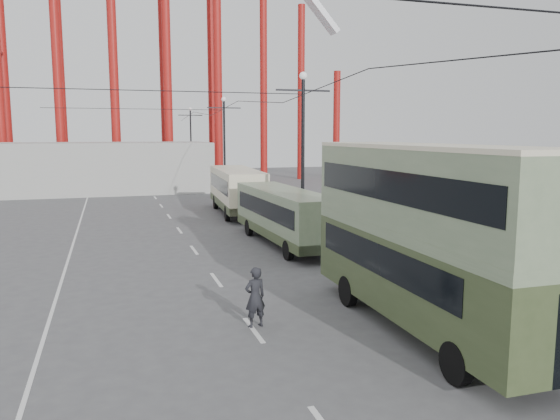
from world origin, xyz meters
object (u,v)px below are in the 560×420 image
object	(u,v)px
double_decker_bus	(427,229)
single_decker_green	(284,214)
single_decker_cream	(237,189)
pedestrian	(255,297)

from	to	relation	value
double_decker_bus	single_decker_green	size ratio (longest dim) A/B	1.00
double_decker_bus	single_decker_cream	bearing A→B (deg)	90.25
single_decker_green	pedestrian	distance (m)	12.64
double_decker_bus	single_decker_cream	world-z (taller)	double_decker_bus
single_decker_green	single_decker_cream	xyz separation A→B (m)	(0.12, 11.91, 0.20)
single_decker_green	pedestrian	size ratio (longest dim) A/B	5.55
single_decker_cream	single_decker_green	bearing A→B (deg)	-86.94
double_decker_bus	single_decker_green	distance (m)	13.64
single_decker_cream	pedestrian	world-z (taller)	single_decker_cream
double_decker_bus	single_decker_cream	size ratio (longest dim) A/B	0.97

